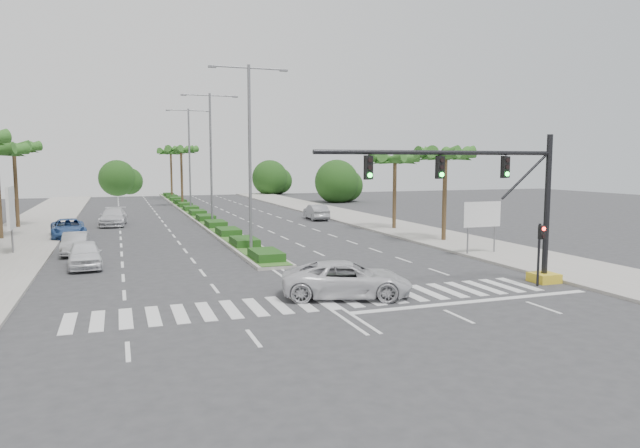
{
  "coord_description": "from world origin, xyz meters",
  "views": [
    {
      "loc": [
        -8.14,
        -22.24,
        5.9
      ],
      "look_at": [
        0.76,
        2.68,
        3.0
      ],
      "focal_mm": 32.0,
      "sensor_mm": 36.0,
      "label": 1
    }
  ],
  "objects_px": {
    "car_parked_b": "(75,244)",
    "car_right": "(316,212)",
    "car_parked_a": "(85,254)",
    "car_parked_c": "(68,229)",
    "car_parked_d": "(113,217)",
    "car_crossing": "(347,279)"
  },
  "relations": [
    {
      "from": "car_parked_a",
      "to": "car_right",
      "type": "relative_size",
      "value": 0.93
    },
    {
      "from": "car_parked_d",
      "to": "car_right",
      "type": "height_order",
      "value": "car_parked_d"
    },
    {
      "from": "car_parked_c",
      "to": "car_right",
      "type": "relative_size",
      "value": 1.13
    },
    {
      "from": "car_parked_a",
      "to": "car_parked_c",
      "type": "distance_m",
      "value": 13.89
    },
    {
      "from": "car_parked_d",
      "to": "car_crossing",
      "type": "xyz_separation_m",
      "value": [
        9.73,
        -33.3,
        -0.01
      ]
    },
    {
      "from": "car_parked_c",
      "to": "car_parked_d",
      "type": "relative_size",
      "value": 0.97
    },
    {
      "from": "car_crossing",
      "to": "car_right",
      "type": "bearing_deg",
      "value": 1.8
    },
    {
      "from": "car_parked_a",
      "to": "car_parked_c",
      "type": "height_order",
      "value": "car_parked_a"
    },
    {
      "from": "car_parked_b",
      "to": "car_right",
      "type": "relative_size",
      "value": 0.9
    },
    {
      "from": "car_parked_a",
      "to": "car_parked_b",
      "type": "relative_size",
      "value": 1.04
    },
    {
      "from": "car_parked_a",
      "to": "car_parked_b",
      "type": "height_order",
      "value": "car_parked_a"
    },
    {
      "from": "car_parked_a",
      "to": "car_crossing",
      "type": "bearing_deg",
      "value": -49.02
    },
    {
      "from": "car_parked_a",
      "to": "car_right",
      "type": "xyz_separation_m",
      "value": [
        20.95,
        20.75,
        0.03
      ]
    },
    {
      "from": "car_crossing",
      "to": "car_parked_d",
      "type": "bearing_deg",
      "value": 35.05
    },
    {
      "from": "car_parked_d",
      "to": "car_crossing",
      "type": "distance_m",
      "value": 34.69
    },
    {
      "from": "car_parked_a",
      "to": "car_parked_c",
      "type": "bearing_deg",
      "value": 94.22
    },
    {
      "from": "car_parked_b",
      "to": "car_parked_c",
      "type": "distance_m",
      "value": 8.68
    },
    {
      "from": "car_right",
      "to": "car_parked_c",
      "type": "bearing_deg",
      "value": 20.8
    },
    {
      "from": "car_parked_c",
      "to": "car_right",
      "type": "height_order",
      "value": "car_right"
    },
    {
      "from": "car_crossing",
      "to": "car_right",
      "type": "height_order",
      "value": "car_crossing"
    },
    {
      "from": "car_parked_b",
      "to": "car_parked_d",
      "type": "distance_m",
      "value": 16.89
    },
    {
      "from": "car_right",
      "to": "car_crossing",
      "type": "bearing_deg",
      "value": 76.82
    }
  ]
}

